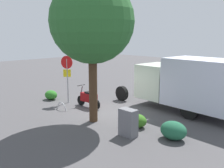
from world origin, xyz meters
name	(u,v)px	position (x,y,z in m)	size (l,w,h in m)	color
ground_plane	(108,112)	(0.00, 0.00, 0.00)	(60.00, 60.00, 0.00)	#484548
box_truck_near	(192,83)	(-3.12, -2.92, 1.59)	(7.84, 2.77, 2.85)	black
motorcycle	(89,98)	(1.43, 0.12, 0.52)	(1.81, 0.55, 1.20)	black
stop_sign	(67,72)	(3.09, 0.33, 1.86)	(0.71, 0.33, 2.80)	#9E9EA3
street_tree	(92,22)	(-0.51, 1.48, 4.56)	(3.76, 3.76, 6.47)	#47301E
utility_cabinet	(128,123)	(-2.85, 1.71, 0.56)	(0.72, 0.42, 1.11)	slate
bike_rack_hoop	(62,110)	(2.12, 1.46, 0.00)	(0.85, 0.85, 0.05)	#B7B7BC
shrub_near_sign	(137,121)	(-2.50, 0.66, 0.29)	(0.85, 0.70, 0.58)	#346B1D
shrub_mid_verge	(173,130)	(-4.33, 0.74, 0.36)	(1.05, 0.86, 0.72)	#205B3E
shrub_by_tree	(51,95)	(4.45, 0.63, 0.29)	(0.86, 0.70, 0.59)	#297222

